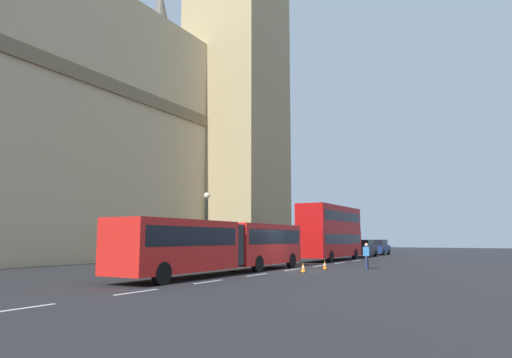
{
  "coord_description": "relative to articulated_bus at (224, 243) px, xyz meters",
  "views": [
    {
      "loc": [
        -25.53,
        -12.33,
        1.99
      ],
      "look_at": [
        3.14,
        3.88,
        6.37
      ],
      "focal_mm": 31.47,
      "sensor_mm": 36.0,
      "label": 1
    }
  ],
  "objects": [
    {
      "name": "ground_plane",
      "position": [
        3.94,
        -1.99,
        -1.74
      ],
      "size": [
        160.0,
        160.0,
        0.0
      ],
      "primitive_type": "plane",
      "color": "#262628"
    },
    {
      "name": "articulated_bus",
      "position": [
        0.0,
        0.0,
        0.0
      ],
      "size": [
        15.99,
        2.54,
        2.9
      ],
      "color": "red",
      "rests_on": "ground_plane"
    },
    {
      "name": "traffic_cone_middle",
      "position": [
        6.21,
        -3.71,
        -1.46
      ],
      "size": [
        0.36,
        0.36,
        0.58
      ],
      "color": "black",
      "rests_on": "ground_plane"
    },
    {
      "name": "sedan_trailing",
      "position": [
        34.26,
        -0.1,
        -0.83
      ],
      "size": [
        4.4,
        1.86,
        1.85
      ],
      "color": "navy",
      "rests_on": "ground_plane"
    },
    {
      "name": "double_decker_bus",
      "position": [
        17.65,
        0.0,
        0.97
      ],
      "size": [
        10.51,
        2.54,
        4.9
      ],
      "color": "#B20F0F",
      "rests_on": "ground_plane"
    },
    {
      "name": "pedestrian_near_cones",
      "position": [
        7.69,
        -6.04,
        -0.83
      ],
      "size": [
        0.36,
        0.4,
        1.69
      ],
      "color": "#262D4C",
      "rests_on": "ground_plane"
    },
    {
      "name": "lane_centre_marking",
      "position": [
        2.67,
        -1.99,
        -1.74
      ],
      "size": [
        34.4,
        0.16,
        0.01
      ],
      "color": "silver",
      "rests_on": "ground_plane"
    },
    {
      "name": "sedan_lead",
      "position": [
        27.49,
        -0.22,
        -0.83
      ],
      "size": [
        4.4,
        1.86,
        1.85
      ],
      "color": "black",
      "rests_on": "ground_plane"
    },
    {
      "name": "street_lamp",
      "position": [
        4.54,
        4.51,
        1.31
      ],
      "size": [
        0.44,
        0.44,
        5.27
      ],
      "color": "black",
      "rests_on": "ground_plane"
    },
    {
      "name": "traffic_cone_west",
      "position": [
        3.18,
        -3.52,
        -1.46
      ],
      "size": [
        0.36,
        0.36,
        0.58
      ],
      "color": "black",
      "rests_on": "ground_plane"
    }
  ]
}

